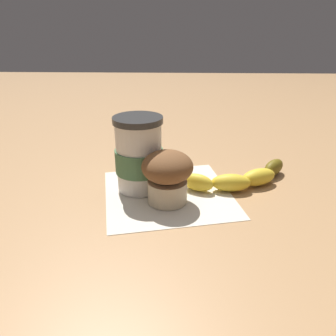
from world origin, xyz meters
The scene contains 5 objects.
ground_plane centered at (0.00, 0.00, 0.00)m, with size 3.00×3.00×0.00m, color #A87C51.
paper_napkin centered at (0.00, 0.00, 0.00)m, with size 0.21×0.21×0.00m, color beige.
coffee_cup centered at (-0.05, 0.02, 0.06)m, with size 0.08×0.08×0.13m.
muffin centered at (0.00, -0.03, 0.05)m, with size 0.08×0.08×0.09m.
banana centered at (0.13, 0.03, 0.02)m, with size 0.21×0.12×0.03m.
Camera 1 is at (0.02, -0.50, 0.27)m, focal length 35.00 mm.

